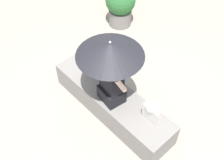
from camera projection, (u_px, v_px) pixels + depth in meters
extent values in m
plane|color=#9E9384|center=(112.00, 111.00, 4.59)|extent=(14.00, 14.00, 0.00)
cube|color=gray|center=(112.00, 103.00, 4.43)|extent=(2.09, 0.54, 0.41)
cube|color=black|center=(112.00, 94.00, 4.14)|extent=(0.37, 0.32, 0.22)
cube|color=black|center=(112.00, 77.00, 3.88)|extent=(0.34, 0.24, 0.48)
sphere|color=beige|center=(112.00, 58.00, 3.63)|extent=(0.20, 0.20, 0.20)
cylinder|color=beige|center=(103.00, 67.00, 3.97)|extent=(0.10, 0.21, 0.32)
cylinder|color=beige|center=(120.00, 85.00, 3.75)|extent=(0.10, 0.21, 0.32)
cylinder|color=#B7B7BC|center=(110.00, 70.00, 3.93)|extent=(0.02, 0.02, 0.96)
cone|color=black|center=(110.00, 49.00, 3.65)|extent=(0.89, 0.89, 0.20)
sphere|color=#B7B7BC|center=(110.00, 42.00, 3.57)|extent=(0.03, 0.03, 0.03)
cube|color=silver|center=(152.00, 113.00, 3.90)|extent=(0.26, 0.11, 0.25)
torus|color=silver|center=(153.00, 106.00, 3.79)|extent=(0.19, 0.19, 0.01)
cube|color=silver|center=(89.00, 64.00, 4.46)|extent=(0.28, 0.13, 0.32)
torus|color=silver|center=(88.00, 56.00, 4.33)|extent=(0.21, 0.21, 0.01)
cylinder|color=gray|center=(120.00, 17.00, 5.94)|extent=(0.46, 0.46, 0.32)
sphere|color=#2D6B33|center=(120.00, 0.00, 5.65)|extent=(0.59, 0.59, 0.59)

